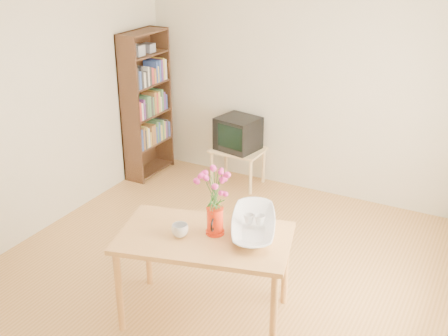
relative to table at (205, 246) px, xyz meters
The scene contains 11 objects.
room 0.78m from the table, 113.21° to the left, with size 4.50×4.50×4.50m.
table is the anchor object (origin of this frame).
tv_stand 2.56m from the table, 110.86° to the left, with size 0.60×0.45×0.46m.
bookshelf 2.99m from the table, 133.56° to the left, with size 0.28×0.70×1.80m.
pitcher 0.21m from the table, 52.84° to the left, with size 0.15×0.22×0.22m.
flowers 0.49m from the table, 52.52° to the left, with size 0.25×0.25×0.36m, color #DF3492, non-canonical shape.
mug 0.23m from the table, 149.87° to the right, with size 0.13×0.13×0.10m, color white.
bowl 0.51m from the table, 42.70° to the left, with size 0.51×0.51×0.48m, color white.
teacup_a 0.46m from the table, 46.96° to the left, with size 0.07×0.07×0.06m, color white.
teacup_b 0.52m from the table, 40.64° to the left, with size 0.07×0.07×0.07m, color white.
television 2.56m from the table, 110.76° to the left, with size 0.52×0.50×0.39m.
Camera 1 is at (2.09, -3.63, 2.96)m, focal length 45.00 mm.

